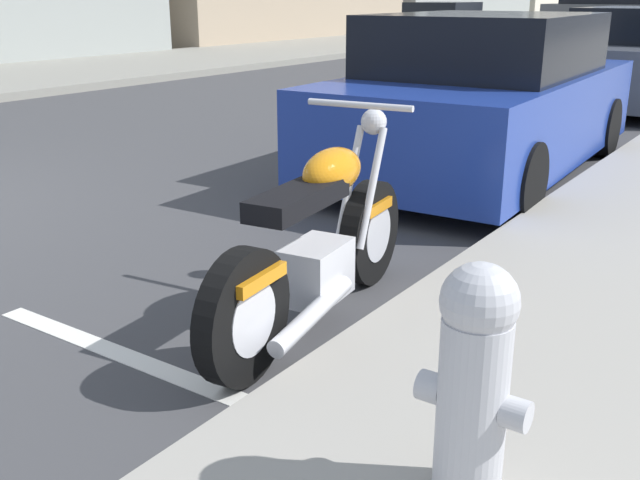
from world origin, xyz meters
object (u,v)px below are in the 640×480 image
Objects in this scene: parked_motorcycle at (319,247)px; crossing_truck at (608,9)px; parked_car_at_intersection at (484,100)px; parked_car_behind_motorcycle at (640,60)px; car_opposite_curb at (442,28)px; fire_hydrant at (474,376)px.

crossing_truck reaches higher than parked_motorcycle.
parked_car_behind_motorcycle is at bearing -4.43° from parked_car_at_intersection.
car_opposite_curb is at bearing 24.62° from parked_car_at_intersection.
car_opposite_curb is (18.37, 8.10, 0.24)m from parked_motorcycle.
parked_motorcycle is 20.08m from car_opposite_curb.
parked_car_at_intersection is at bearing 97.53° from crossing_truck.
parked_car_at_intersection is 0.98× the size of parked_car_behind_motorcycle.
car_opposite_curb is (8.99, 7.64, -0.03)m from parked_car_behind_motorcycle.
parked_car_behind_motorcycle is 22.70m from crossing_truck.
fire_hydrant is (-32.29, -7.78, -0.46)m from crossing_truck.
parked_car_behind_motorcycle is 11.80m from car_opposite_curb.
parked_motorcycle is 0.44× the size of car_opposite_curb.
crossing_truck reaches higher than parked_car_behind_motorcycle.
parked_car_behind_motorcycle is at bearing 37.07° from car_opposite_curb.
car_opposite_curb is 5.76× the size of fire_hydrant.
crossing_truck is 13.00m from car_opposite_curb.
parked_car_at_intersection is at bearing 22.32° from fire_hydrant.
parked_car_behind_motorcycle reaches higher than parked_motorcycle.
parked_car_at_intersection reaches higher than fire_hydrant.
parked_motorcycle is 0.45× the size of parked_car_behind_motorcycle.
parked_car_behind_motorcycle reaches higher than car_opposite_curb.
parked_car_behind_motorcycle is 5.59× the size of fire_hydrant.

